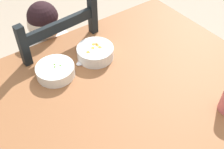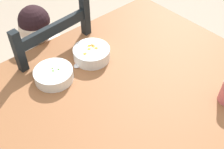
{
  "view_description": "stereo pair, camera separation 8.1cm",
  "coord_description": "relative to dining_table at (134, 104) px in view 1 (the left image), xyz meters",
  "views": [
    {
      "loc": [
        -0.54,
        -0.59,
        1.63
      ],
      "look_at": [
        -0.07,
        0.08,
        0.83
      ],
      "focal_mm": 44.29,
      "sensor_mm": 36.0,
      "label": 1
    },
    {
      "loc": [
        -0.61,
        -0.54,
        1.63
      ],
      "look_at": [
        -0.07,
        0.08,
        0.83
      ],
      "focal_mm": 44.29,
      "sensor_mm": 36.0,
      "label": 2
    }
  ],
  "objects": [
    {
      "name": "spoon",
      "position": [
        -0.1,
        0.27,
        0.12
      ],
      "size": [
        0.14,
        0.05,
        0.01
      ],
      "color": "silver",
      "rests_on": "dining_table"
    },
    {
      "name": "dining_table",
      "position": [
        0.0,
        0.0,
        0.0
      ],
      "size": [
        1.13,
        1.02,
        0.78
      ],
      "color": "brown",
      "rests_on": "ground"
    },
    {
      "name": "dining_chair",
      "position": [
        -0.13,
        0.56,
        -0.21
      ],
      "size": [
        0.46,
        0.46,
        0.98
      ],
      "color": "black",
      "rests_on": "ground"
    },
    {
      "name": "bowl_of_carrots",
      "position": [
        -0.03,
        0.26,
        0.14
      ],
      "size": [
        0.17,
        0.17,
        0.06
      ],
      "color": "white",
      "rests_on": "dining_table"
    },
    {
      "name": "bowl_of_peas",
      "position": [
        -0.24,
        0.26,
        0.14
      ],
      "size": [
        0.17,
        0.17,
        0.05
      ],
      "color": "white",
      "rests_on": "dining_table"
    },
    {
      "name": "child_figure",
      "position": [
        -0.14,
        0.55,
        -0.04
      ],
      "size": [
        0.32,
        0.31,
        0.95
      ],
      "color": "white",
      "rests_on": "ground"
    }
  ]
}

